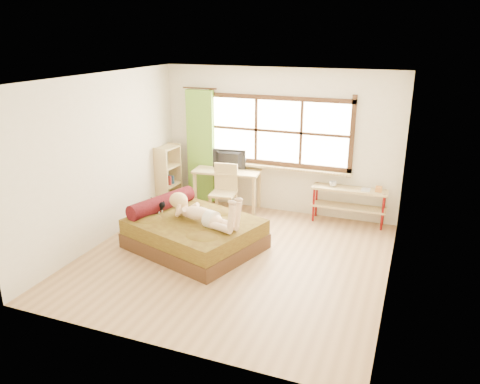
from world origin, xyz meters
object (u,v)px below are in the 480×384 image
at_px(woman, 201,205).
at_px(bed, 193,232).
at_px(pipe_shelf, 350,198).
at_px(chair, 224,188).
at_px(desk, 227,175).
at_px(bookshelf, 168,176).
at_px(kitten, 157,205).

bearing_deg(woman, bed, 179.42).
bearing_deg(pipe_shelf, chair, -168.68).
bearing_deg(chair, bed, -94.20).
height_order(bed, desk, desk).
bearing_deg(pipe_shelf, bookshelf, -175.35).
xyz_separation_m(woman, kitten, (-0.87, 0.15, -0.17)).
height_order(desk, bookshelf, bookshelf).
bearing_deg(bed, bookshelf, 147.36).
distance_m(woman, chair, 1.53).
relative_size(chair, pipe_shelf, 0.75).
height_order(desk, chair, chair).
xyz_separation_m(woman, pipe_shelf, (1.98, 1.97, -0.28)).
relative_size(woman, bookshelf, 1.11).
xyz_separation_m(bed, bookshelf, (-1.30, 1.57, 0.35)).
relative_size(bed, chair, 2.30).
xyz_separation_m(kitten, desk, (0.54, 1.70, 0.10)).
relative_size(bed, kitten, 7.97).
bearing_deg(bed, woman, -0.58).
bearing_deg(chair, desk, 98.06).
relative_size(bed, woman, 1.71).
bearing_deg(desk, woman, -85.90).
relative_size(woman, kitten, 4.67).
height_order(desk, pipe_shelf, desk).
bearing_deg(bed, desk, 112.06).
relative_size(chair, bookshelf, 0.83).
height_order(woman, kitten, woman).
distance_m(desk, chair, 0.39).
bearing_deg(woman, pipe_shelf, 62.52).
bearing_deg(woman, bookshelf, 150.17).
height_order(bed, bookshelf, bookshelf).
height_order(chair, bookshelf, bookshelf).
distance_m(chair, bookshelf, 1.27).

